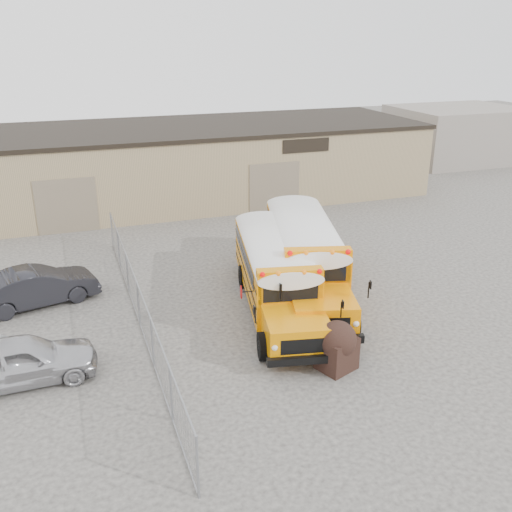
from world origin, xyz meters
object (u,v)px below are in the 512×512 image
object	(u,v)px
school_bus_left	(256,223)
school_bus_right	(288,208)
tarp_bundle	(337,345)
car_silver	(21,360)
car_dark	(37,287)

from	to	relation	value
school_bus_left	school_bus_right	world-z (taller)	school_bus_right
school_bus_left	tarp_bundle	xyz separation A→B (m)	(-0.96, -10.56, -0.74)
car_silver	car_dark	world-z (taller)	car_silver
tarp_bundle	car_silver	size ratio (longest dim) A/B	0.37
car_silver	tarp_bundle	bearing A→B (deg)	-106.16
school_bus_right	tarp_bundle	size ratio (longest dim) A/B	6.20
school_bus_right	car_dark	bearing A→B (deg)	-162.99
car_dark	car_silver	bearing A→B (deg)	161.31
school_bus_left	car_dark	xyz separation A→B (m)	(-10.11, -2.36, -0.83)
car_silver	school_bus_right	bearing A→B (deg)	-54.86
school_bus_right	school_bus_left	bearing A→B (deg)	-147.77
tarp_bundle	car_dark	xyz separation A→B (m)	(-9.14, 8.20, -0.09)
school_bus_right	car_dark	world-z (taller)	school_bus_right
car_silver	school_bus_left	bearing A→B (deg)	-54.02
school_bus_right	car_silver	bearing A→B (deg)	-143.63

